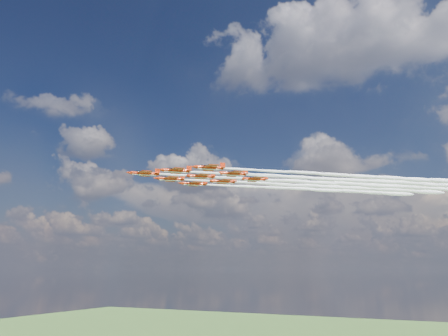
# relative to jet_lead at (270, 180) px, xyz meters

# --- Properties ---
(jet_lead) EXTENTS (74.30, 63.24, 2.76)m
(jet_lead) POSITION_rel_jet_lead_xyz_m (0.00, 0.00, 0.00)
(jet_lead) COLOR #B8270A
(jet_row2_port) EXTENTS (74.30, 63.24, 2.76)m
(jet_row2_port) POSITION_rel_jet_lead_xyz_m (11.73, 1.00, 0.00)
(jet_row2_port) COLOR #B8270A
(jet_row2_starb) EXTENTS (74.30, 63.24, 2.76)m
(jet_row2_starb) POSITION_rel_jet_lead_xyz_m (2.92, 11.41, 0.00)
(jet_row2_starb) COLOR #B8270A
(jet_row3_port) EXTENTS (74.30, 63.24, 2.76)m
(jet_row3_port) POSITION_rel_jet_lead_xyz_m (23.47, 2.00, 0.00)
(jet_row3_port) COLOR #B8270A
(jet_row3_centre) EXTENTS (74.30, 63.24, 2.76)m
(jet_row3_centre) POSITION_rel_jet_lead_xyz_m (14.65, 12.41, 0.00)
(jet_row3_centre) COLOR #B8270A
(jet_row3_starb) EXTENTS (74.30, 63.24, 2.76)m
(jet_row3_starb) POSITION_rel_jet_lead_xyz_m (5.84, 22.82, 0.00)
(jet_row3_starb) COLOR #B8270A
(jet_row4_port) EXTENTS (74.30, 63.24, 2.76)m
(jet_row4_port) POSITION_rel_jet_lead_xyz_m (26.39, 13.41, 0.00)
(jet_row4_port) COLOR #B8270A
(jet_row4_starb) EXTENTS (74.30, 63.24, 2.76)m
(jet_row4_starb) POSITION_rel_jet_lead_xyz_m (17.57, 23.82, 0.00)
(jet_row4_starb) COLOR #B8270A
(jet_tail) EXTENTS (74.30, 63.24, 2.76)m
(jet_tail) POSITION_rel_jet_lead_xyz_m (29.31, 24.82, 0.00)
(jet_tail) COLOR #B8270A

